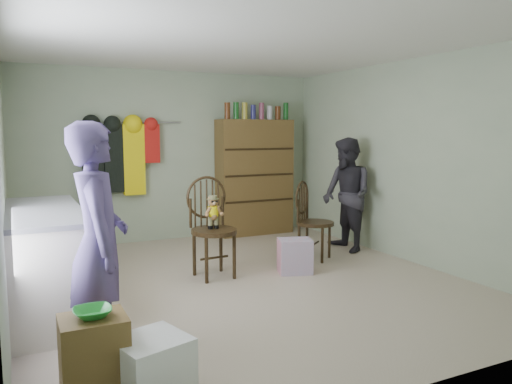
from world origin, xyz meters
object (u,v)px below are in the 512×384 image
counter (45,260)px  chair_front (212,221)px  chair_far (311,217)px  dresser (255,176)px

counter → chair_front: (1.74, 0.39, 0.15)m
chair_front → chair_far: bearing=3.5°
chair_far → dresser: (0.05, 1.74, 0.38)m
counter → dresser: bearing=35.7°
dresser → chair_front: bearing=-127.4°
counter → chair_front: bearing=12.7°
chair_far → chair_front: bearing=148.3°
counter → dresser: size_ratio=0.90×
dresser → chair_far: bearing=-91.7°
counter → dresser: (3.20, 2.30, 0.44)m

